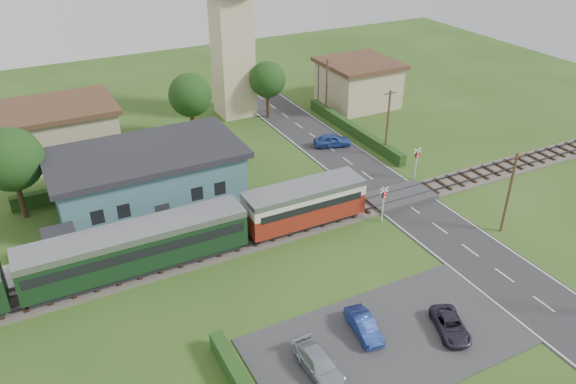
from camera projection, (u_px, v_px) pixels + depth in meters
name	position (u px, v px, depth m)	size (l,w,h in m)	color
ground	(312.00, 239.00, 44.64)	(120.00, 120.00, 0.00)	#2D4C19
railway_track	(301.00, 225.00, 46.14)	(76.00, 3.20, 0.49)	#4C443D
road	(413.00, 209.00, 48.61)	(6.00, 70.00, 0.05)	#28282B
car_park	(386.00, 341.00, 34.72)	(17.00, 9.00, 0.08)	#333335
crossing_deck	(399.00, 197.00, 50.07)	(6.20, 3.40, 0.45)	#333335
platform	(171.00, 236.00, 44.58)	(30.00, 3.00, 0.45)	gray
equipment_hut	(62.00, 247.00, 40.64)	(2.30, 2.30, 2.55)	beige
station_building	(148.00, 178.00, 47.86)	(16.00, 9.00, 5.30)	#3E6D76
train	(90.00, 259.00, 38.56)	(43.20, 2.90, 3.40)	#232328
church_tower	(231.00, 28.00, 63.32)	(6.00, 6.00, 17.60)	beige
house_west	(63.00, 130.00, 56.67)	(10.80, 8.80, 5.50)	tan
house_east	(358.00, 82.00, 69.84)	(8.80, 8.80, 5.50)	tan
hedge_roadside	(353.00, 130.00, 62.41)	(0.80, 18.00, 1.20)	#193814
hedge_station	(138.00, 177.00, 52.35)	(22.00, 0.80, 1.30)	#193814
tree_a	(11.00, 160.00, 44.89)	(5.20, 5.20, 8.00)	#332316
tree_b	(190.00, 95.00, 59.21)	(4.60, 4.60, 7.34)	#332316
tree_c	(268.00, 80.00, 64.93)	(4.20, 4.20, 6.78)	#332316
utility_pole_b	(509.00, 192.00, 43.87)	(1.40, 0.22, 7.00)	#473321
utility_pole_c	(388.00, 123.00, 56.27)	(1.40, 0.22, 7.00)	#473321
utility_pole_d	(327.00, 88.00, 65.57)	(1.40, 0.22, 7.00)	#473321
crossing_signal_near	(384.00, 199.00, 45.83)	(0.84, 0.28, 3.28)	silver
crossing_signal_far	(417.00, 159.00, 52.42)	(0.84, 0.28, 3.28)	silver
streetlamp_east	(319.00, 78.00, 70.45)	(0.30, 0.30, 5.15)	#3F3F47
car_on_road	(332.00, 140.00, 59.58)	(1.59, 3.96, 1.35)	#2D4B9D
car_park_blue	(364.00, 326.00, 35.06)	(1.23, 3.53, 1.16)	navy
car_park_silver	(319.00, 364.00, 32.24)	(1.68, 4.14, 1.20)	#9EA6B1
car_park_dark	(451.00, 325.00, 35.17)	(1.70, 3.70, 1.03)	#282536
pedestrian_near	(239.00, 210.00, 46.12)	(0.57, 0.37, 1.57)	gray
pedestrian_far	(76.00, 249.00, 41.24)	(0.77, 0.60, 1.58)	gray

